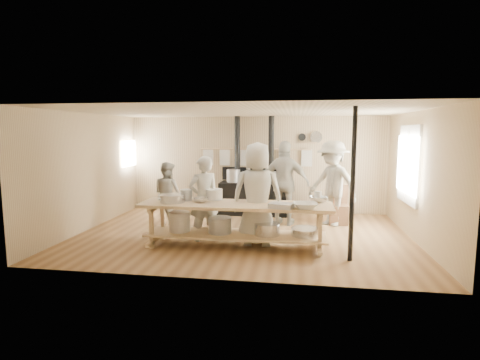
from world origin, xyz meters
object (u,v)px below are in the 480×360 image
Objects in this scene: stove at (254,194)px; cook_by_window at (332,183)px; cook_right at (285,183)px; cook_far_left at (204,199)px; prep_table at (235,220)px; cook_center at (257,194)px; chair at (338,212)px; roasting_pan at (281,206)px; cook_left at (168,194)px.

cook_by_window is at bearing -26.41° from stove.
stove is 1.31× the size of cook_right.
cook_far_left is at bearing 58.36° from cook_right.
prep_table is 0.66m from cook_center.
cook_by_window is (1.96, -0.98, 0.47)m from stove.
prep_table is 3.08m from chair.
cook_right is 1.49m from chair.
roasting_pan is (0.01, -2.24, -0.10)m from cook_right.
stove is at bearing -38.18° from cook_right.
cook_by_window reaches higher than cook_right.
stove is 1.74× the size of cook_left.
cook_far_left is at bearing -107.68° from cook_by_window.
prep_table is at bearing -90.04° from stove.
cook_by_window is (1.97, 2.04, 0.47)m from prep_table.
cook_far_left reaches higher than prep_table.
cook_left is (-1.14, 1.09, -0.11)m from cook_far_left.
cook_right is 2.25m from roasting_pan.
prep_table is 1.01m from roasting_pan.
roasting_pan is at bearing -75.35° from stove.
prep_table is 2.15m from cook_right.
stove reaches higher than cook_by_window.
stove is 1.48m from cook_right.
prep_table is at bearing -131.53° from chair.
roasting_pan reaches higher than chair.
cook_left reaches higher than roasting_pan.
stove is at bearing 104.65° from roasting_pan.
cook_center reaches higher than cook_right.
cook_far_left is 1.85× the size of chair.
stove is 3.48m from roasting_pan.
chair is (0.18, 0.16, -0.72)m from cook_by_window.
prep_table is at bearing 159.39° from roasting_pan.
prep_table is 1.81× the size of cook_by_window.
cook_right is (2.71, 0.46, 0.24)m from cook_left.
cook_far_left is 1.11m from cook_center.
cook_right is (0.47, 1.68, -0.00)m from cook_center.
cook_right is 1.00× the size of cook_by_window.
stove is 0.72× the size of prep_table.
roasting_pan is at bearing 175.41° from cook_left.
cook_by_window is (1.57, 1.81, -0.00)m from cook_center.
stove is at bearing -110.92° from cook_left.
cook_center is (0.39, -2.78, 0.47)m from stove.
stove is at bearing -85.92° from cook_center.
stove is 2.42m from cook_left.
stove is at bearing -166.34° from cook_by_window.
cook_by_window is (3.80, 0.59, 0.25)m from cook_left.
chair is at bearing -135.51° from cook_center.
cook_by_window reaches higher than cook_left.
cook_right is (0.87, 1.91, 0.47)m from prep_table.
cook_far_left is 4.19× the size of roasting_pan.
cook_far_left is 1.15× the size of cook_left.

